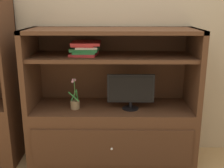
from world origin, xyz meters
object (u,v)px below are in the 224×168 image
at_px(media_console, 112,121).
at_px(tv_monitor, 131,90).
at_px(potted_plant, 75,103).
at_px(magazine_stack, 85,48).

bearing_deg(media_console, tv_monitor, -22.68).
bearing_deg(potted_plant, media_console, 11.79).
distance_m(media_console, magazine_stack, 0.80).
height_order(tv_monitor, magazine_stack, magazine_stack).
bearing_deg(tv_monitor, media_console, 157.32).
height_order(tv_monitor, potted_plant, tv_monitor).
distance_m(tv_monitor, potted_plant, 0.57).
xyz_separation_m(media_console, potted_plant, (-0.37, -0.08, 0.23)).
height_order(potted_plant, magazine_stack, magazine_stack).
bearing_deg(magazine_stack, media_console, 1.13).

